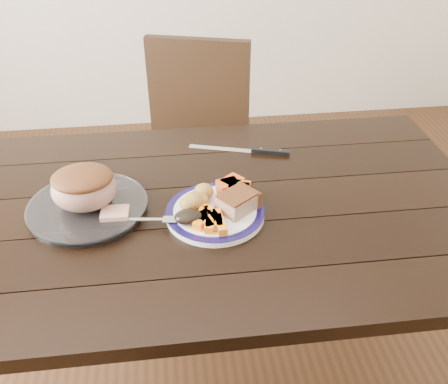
{
  "coord_description": "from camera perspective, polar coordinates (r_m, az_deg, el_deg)",
  "views": [
    {
      "loc": [
        -0.05,
        -1.08,
        1.54
      ],
      "look_at": [
        0.08,
        -0.02,
        0.8
      ],
      "focal_mm": 40.0,
      "sensor_mm": 36.0,
      "label": 1
    }
  ],
  "objects": [
    {
      "name": "serving_platter",
      "position": [
        1.36,
        -15.28,
        -1.83
      ],
      "size": [
        0.3,
        0.3,
        0.02
      ],
      "primitive_type": "cylinder",
      "color": "white",
      "rests_on": "dining_table"
    },
    {
      "name": "dining_table",
      "position": [
        1.4,
        -3.37,
        -4.59
      ],
      "size": [
        1.6,
        0.91,
        0.75
      ],
      "rotation": [
        0.0,
        0.0,
        -0.0
      ],
      "color": "black",
      "rests_on": "ground"
    },
    {
      "name": "roasted_potatoes",
      "position": [
        1.29,
        -3.19,
        -0.77
      ],
      "size": [
        0.09,
        0.09,
        0.05
      ],
      "color": "gold",
      "rests_on": "dinner_plate"
    },
    {
      "name": "ground",
      "position": [
        1.88,
        -2.66,
        -20.23
      ],
      "size": [
        4.0,
        4.0,
        0.0
      ],
      "primitive_type": "plane",
      "color": "#472B16",
      "rests_on": "ground"
    },
    {
      "name": "pumpkin_wedges",
      "position": [
        1.33,
        1.21,
        0.37
      ],
      "size": [
        0.09,
        0.1,
        0.04
      ],
      "color": "#F5541B",
      "rests_on": "dinner_plate"
    },
    {
      "name": "cut_slice",
      "position": [
        1.3,
        -12.35,
        -2.44
      ],
      "size": [
        0.07,
        0.06,
        0.02
      ],
      "primitive_type": "cube",
      "rotation": [
        0.0,
        0.0,
        -0.05
      ],
      "color": "tan",
      "rests_on": "serving_platter"
    },
    {
      "name": "dinner_plate",
      "position": [
        1.3,
        -1.03,
        -2.45
      ],
      "size": [
        0.26,
        0.26,
        0.02
      ],
      "primitive_type": "cylinder",
      "color": "white",
      "rests_on": "dining_table"
    },
    {
      "name": "roast_joint",
      "position": [
        1.32,
        -15.69,
        0.34
      ],
      "size": [
        0.17,
        0.14,
        0.11
      ],
      "primitive_type": "ellipsoid",
      "color": "#AA7668",
      "rests_on": "serving_platter"
    },
    {
      "name": "plate_rim",
      "position": [
        1.29,
        -1.03,
        -2.15
      ],
      "size": [
        0.26,
        0.26,
        0.02
      ],
      "primitive_type": "torus",
      "color": "#120C3E",
      "rests_on": "dinner_plate"
    },
    {
      "name": "carving_knife",
      "position": [
        1.57,
        3.9,
        4.72
      ],
      "size": [
        0.31,
        0.11,
        0.01
      ],
      "rotation": [
        0.0,
        0.0,
        -0.29
      ],
      "color": "silver",
      "rests_on": "dining_table"
    },
    {
      "name": "chair_far",
      "position": [
        2.08,
        -3.4,
        5.47
      ],
      "size": [
        0.52,
        0.53,
        0.93
      ],
      "rotation": [
        0.0,
        0.0,
        2.86
      ],
      "color": "black",
      "rests_on": "ground"
    },
    {
      "name": "dark_mushroom",
      "position": [
        1.24,
        -4.1,
        -2.84
      ],
      "size": [
        0.07,
        0.05,
        0.03
      ],
      "primitive_type": "ellipsoid",
      "color": "black",
      "rests_on": "dinner_plate"
    },
    {
      "name": "carrot_batons",
      "position": [
        1.24,
        -1.6,
        -3.19
      ],
      "size": [
        0.08,
        0.12,
        0.02
      ],
      "color": "orange",
      "rests_on": "dinner_plate"
    },
    {
      "name": "fork",
      "position": [
        1.27,
        -8.32,
        -3.2
      ],
      "size": [
        0.18,
        0.04,
        0.0
      ],
      "rotation": [
        0.0,
        0.0,
        -0.13
      ],
      "color": "silver",
      "rests_on": "dinner_plate"
    },
    {
      "name": "pork_slice",
      "position": [
        1.28,
        1.52,
        -1.2
      ],
      "size": [
        0.12,
        0.11,
        0.04
      ],
      "primitive_type": "cube",
      "rotation": [
        0.0,
        0.0,
        0.64
      ],
      "color": "tan",
      "rests_on": "dinner_plate"
    }
  ]
}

